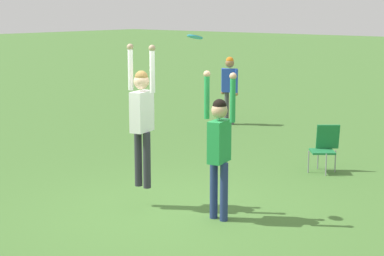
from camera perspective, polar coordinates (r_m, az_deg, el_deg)
The scene contains 6 objects.
ground_plane at distance 10.13m, azimuth -1.84°, elevation -7.42°, with size 120.00×120.00×0.00m, color #477533.
person_jumping at distance 10.03m, azimuth -4.48°, elevation 1.45°, with size 0.57×0.45×2.26m.
person_defending at distance 9.46m, azimuth 2.44°, elevation -1.23°, with size 0.58×0.46×2.23m.
frisbee at distance 9.53m, azimuth 0.26°, elevation 8.10°, with size 0.23×0.23×0.08m.
camping_chair_0 at distance 12.67m, azimuth 11.74°, elevation -1.47°, with size 0.62×0.70×0.92m.
person_spectator_near at distance 17.38m, azimuth 3.36°, elevation 3.97°, with size 0.56×0.38×1.84m.
Camera 1 is at (6.36, -7.23, 3.15)m, focal length 60.00 mm.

